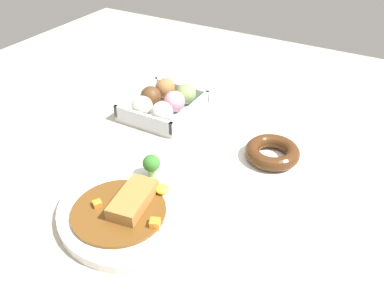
% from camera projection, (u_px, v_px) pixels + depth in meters
% --- Properties ---
extents(ground_plane, '(1.60, 1.60, 0.00)m').
position_uv_depth(ground_plane, '(159.00, 159.00, 0.86)').
color(ground_plane, '#B2A893').
extents(curry_plate, '(0.28, 0.28, 0.06)m').
position_uv_depth(curry_plate, '(137.00, 205.00, 0.73)').
color(curry_plate, white).
rests_on(curry_plate, ground_plane).
extents(donut_box, '(0.18, 0.16, 0.06)m').
position_uv_depth(donut_box, '(164.00, 103.00, 1.01)').
color(donut_box, silver).
rests_on(donut_box, ground_plane).
extents(chocolate_ring_donut, '(0.15, 0.15, 0.03)m').
position_uv_depth(chocolate_ring_donut, '(272.00, 153.00, 0.86)').
color(chocolate_ring_donut, white).
rests_on(chocolate_ring_donut, ground_plane).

